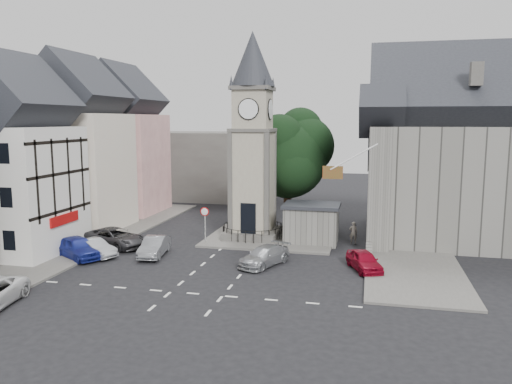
% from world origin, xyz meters
% --- Properties ---
extents(ground, '(120.00, 120.00, 0.00)m').
position_xyz_m(ground, '(0.00, 0.00, 0.00)').
color(ground, black).
rests_on(ground, ground).
extents(pavement_west, '(6.00, 30.00, 0.14)m').
position_xyz_m(pavement_west, '(-12.50, 6.00, 0.07)').
color(pavement_west, '#595651').
rests_on(pavement_west, ground).
extents(pavement_east, '(6.00, 26.00, 0.14)m').
position_xyz_m(pavement_east, '(12.00, 8.00, 0.07)').
color(pavement_east, '#595651').
rests_on(pavement_east, ground).
extents(central_island, '(10.00, 8.00, 0.16)m').
position_xyz_m(central_island, '(1.50, 8.00, 0.08)').
color(central_island, '#595651').
rests_on(central_island, ground).
extents(road_markings, '(20.00, 8.00, 0.01)m').
position_xyz_m(road_markings, '(0.00, -5.50, 0.01)').
color(road_markings, silver).
rests_on(road_markings, ground).
extents(clock_tower, '(4.86, 4.86, 16.25)m').
position_xyz_m(clock_tower, '(0.00, 7.99, 8.12)').
color(clock_tower, '#4C4944').
rests_on(clock_tower, ground).
extents(stone_shelter, '(4.30, 3.30, 3.08)m').
position_xyz_m(stone_shelter, '(4.80, 7.50, 1.55)').
color(stone_shelter, slate).
rests_on(stone_shelter, ground).
extents(town_tree, '(7.20, 7.20, 10.80)m').
position_xyz_m(town_tree, '(2.00, 13.00, 6.97)').
color(town_tree, black).
rests_on(town_tree, ground).
extents(warning_sign_post, '(0.70, 0.19, 2.85)m').
position_xyz_m(warning_sign_post, '(-3.20, 5.43, 2.03)').
color(warning_sign_post, black).
rests_on(warning_sign_post, ground).
extents(terrace_pink, '(8.10, 7.60, 12.80)m').
position_xyz_m(terrace_pink, '(-15.50, 16.00, 6.58)').
color(terrace_pink, tan).
rests_on(terrace_pink, ground).
extents(terrace_cream, '(8.10, 7.60, 12.80)m').
position_xyz_m(terrace_cream, '(-15.50, 8.00, 6.58)').
color(terrace_cream, beige).
rests_on(terrace_cream, ground).
extents(terrace_tudor, '(8.10, 7.60, 12.00)m').
position_xyz_m(terrace_tudor, '(-15.50, 0.00, 6.19)').
color(terrace_tudor, silver).
rests_on(terrace_tudor, ground).
extents(backdrop_west, '(20.00, 10.00, 8.00)m').
position_xyz_m(backdrop_west, '(-12.00, 28.00, 4.00)').
color(backdrop_west, '#4C4944').
rests_on(backdrop_west, ground).
extents(east_building, '(14.40, 11.40, 12.60)m').
position_xyz_m(east_building, '(15.59, 11.00, 6.26)').
color(east_building, slate).
rests_on(east_building, ground).
extents(east_boundary_wall, '(0.40, 16.00, 0.90)m').
position_xyz_m(east_boundary_wall, '(9.20, 10.00, 0.45)').
color(east_boundary_wall, slate).
rests_on(east_boundary_wall, ground).
extents(flagpole, '(3.68, 0.10, 2.74)m').
position_xyz_m(flagpole, '(8.00, 4.00, 7.00)').
color(flagpole, white).
rests_on(flagpole, ground).
extents(car_west_blue, '(4.75, 3.86, 1.52)m').
position_xyz_m(car_west_blue, '(-10.41, -0.52, 0.76)').
color(car_west_blue, navy).
rests_on(car_west_blue, ground).
extents(car_west_silver, '(4.00, 2.70, 1.25)m').
position_xyz_m(car_west_silver, '(-9.53, 0.06, 0.62)').
color(car_west_silver, '#AAADB3').
rests_on(car_west_silver, ground).
extents(car_west_grey, '(5.69, 3.97, 1.44)m').
position_xyz_m(car_west_grey, '(-9.42, 2.80, 0.72)').
color(car_west_grey, '#2E2D30').
rests_on(car_west_grey, ground).
extents(car_island_silver, '(2.01, 4.26, 1.35)m').
position_xyz_m(car_island_silver, '(-5.50, 1.22, 0.67)').
color(car_island_silver, gray).
rests_on(car_island_silver, ground).
extents(car_island_east, '(3.29, 4.62, 1.24)m').
position_xyz_m(car_island_east, '(2.50, 0.71, 0.62)').
color(car_island_east, '#96989D').
rests_on(car_island_east, ground).
extents(car_east_red, '(2.72, 3.98, 1.26)m').
position_xyz_m(car_east_red, '(8.92, 1.05, 0.63)').
color(car_east_red, maroon).
rests_on(car_east_red, ground).
extents(pedestrian, '(0.64, 0.43, 1.71)m').
position_xyz_m(pedestrian, '(8.00, 8.02, 0.86)').
color(pedestrian, '#B6A796').
rests_on(pedestrian, ground).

